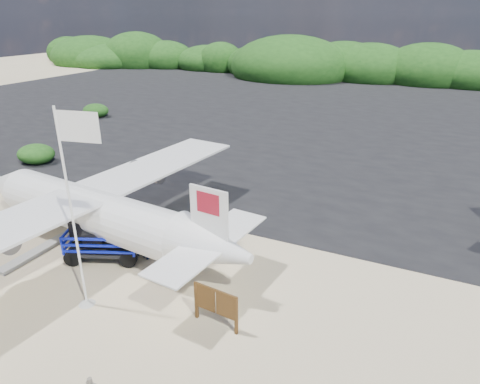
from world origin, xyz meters
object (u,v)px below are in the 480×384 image
object	(u,v)px
crew_b	(140,232)
crew_a	(121,227)
aircraft_large	(445,137)
baggage_cart	(107,258)
crew_c	(145,240)
signboard	(216,325)
flagpole	(87,304)
aircraft_small	(255,96)

from	to	relation	value
crew_b	crew_a	bearing A→B (deg)	-14.38
crew_b	aircraft_large	distance (m)	27.01
baggage_cart	aircraft_large	bearing A→B (deg)	42.44
baggage_cart	crew_c	distance (m)	1.83
crew_b	crew_c	bearing A→B (deg)	147.48
baggage_cart	crew_a	world-z (taller)	crew_a
crew_c	signboard	bearing A→B (deg)	172.58
flagpole	aircraft_small	size ratio (longest dim) A/B	1.07
baggage_cart	signboard	bearing A→B (deg)	-38.30
baggage_cart	crew_b	world-z (taller)	crew_b
flagpole	signboard	distance (m)	4.60
crew_c	aircraft_small	distance (m)	36.58
signboard	crew_c	distance (m)	5.12
baggage_cart	crew_c	world-z (taller)	crew_c
crew_a	aircraft_small	xyz separation A→B (m)	(-8.97, 34.64, -0.86)
signboard	aircraft_large	size ratio (longest dim) A/B	0.10
crew_a	crew_b	bearing A→B (deg)	158.06
signboard	crew_a	world-z (taller)	crew_a
baggage_cart	aircraft_large	size ratio (longest dim) A/B	0.18
signboard	flagpole	bearing A→B (deg)	-162.61
baggage_cart	flagpole	distance (m)	2.98
flagpole	crew_b	xyz separation A→B (m)	(-0.36, 3.51, 0.99)
signboard	aircraft_large	world-z (taller)	aircraft_large
crew_b	crew_c	world-z (taller)	crew_b
signboard	crew_c	world-z (taller)	crew_c
aircraft_small	crew_b	bearing A→B (deg)	80.13
signboard	aircraft_small	world-z (taller)	aircraft_small
flagpole	crew_c	size ratio (longest dim) A/B	4.24
baggage_cart	crew_b	xyz separation A→B (m)	(1.09, 0.91, 0.99)
aircraft_large	aircraft_small	distance (m)	23.17
baggage_cart	signboard	world-z (taller)	baggage_cart
signboard	crew_a	xyz separation A→B (m)	(-5.99, 2.75, 0.86)
baggage_cart	crew_a	size ratio (longest dim) A/B	1.79
baggage_cart	crew_b	distance (m)	1.73
crew_b	aircraft_small	size ratio (longest dim) A/B	0.31
crew_a	signboard	bearing A→B (deg)	142.74
baggage_cart	crew_c	size ratio (longest dim) A/B	1.93
aircraft_small	crew_c	bearing A→B (deg)	80.62
aircraft_small	signboard	bearing A→B (deg)	85.76
aircraft_small	aircraft_large	bearing A→B (deg)	128.16
flagpole	crew_c	distance (m)	3.41
crew_b	aircraft_small	distance (m)	36.28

